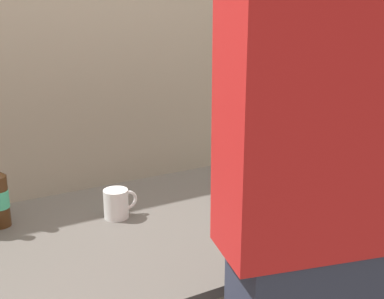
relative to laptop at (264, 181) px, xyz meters
The scene contains 5 objects.
desk 0.49m from the laptop, behind, with size 1.52×0.90×0.77m.
laptop is the anchor object (origin of this frame).
person_figure 0.89m from the laptop, 120.22° to the right, with size 0.49×0.32×1.91m.
coffee_mug 0.61m from the laptop, behind, with size 0.13×0.09×0.11m.
back_wall 1.14m from the laptop, 116.63° to the left, with size 6.00×0.10×2.60m, color tan.
Camera 1 is at (-0.74, -1.46, 1.52)m, focal length 47.34 mm.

